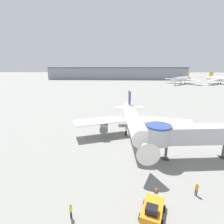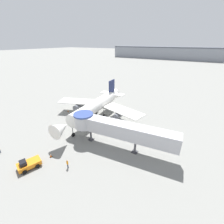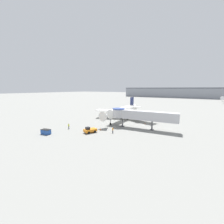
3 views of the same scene
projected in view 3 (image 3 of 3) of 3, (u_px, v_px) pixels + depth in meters
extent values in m
plane|color=gray|center=(121.00, 122.00, 57.36)|extent=(800.00, 800.00, 0.00)
cylinder|color=white|center=(122.00, 111.00, 59.54)|extent=(4.19, 18.51, 3.20)
cone|color=white|center=(106.00, 116.00, 49.10)|extent=(3.39, 3.69, 3.20)
cone|color=white|center=(132.00, 108.00, 68.35)|extent=(3.45, 4.96, 3.20)
cube|color=white|center=(109.00, 110.00, 65.19)|extent=(12.10, 8.06, 0.22)
cube|color=white|center=(141.00, 113.00, 58.01)|extent=(12.04, 7.03, 0.22)
cube|color=#141E4C|center=(132.00, 102.00, 67.70)|extent=(0.43, 3.48, 4.16)
cube|color=white|center=(132.00, 107.00, 68.47)|extent=(7.82, 2.84, 0.18)
cylinder|color=#565960|center=(110.00, 113.00, 64.01)|extent=(1.95, 3.56, 1.76)
cylinder|color=#565960|center=(138.00, 116.00, 57.73)|extent=(1.95, 3.56, 1.76)
cylinder|color=#4C4C51|center=(110.00, 121.00, 52.17)|extent=(0.18, 0.18, 1.84)
cylinder|color=black|center=(110.00, 124.00, 52.32)|extent=(0.31, 0.91, 0.90)
cylinder|color=#4C4C51|center=(121.00, 116.00, 62.61)|extent=(0.22, 0.22, 1.84)
cylinder|color=black|center=(121.00, 118.00, 62.76)|extent=(0.45, 0.92, 0.90)
cylinder|color=#4C4C51|center=(128.00, 116.00, 61.19)|extent=(0.22, 0.22, 1.84)
cylinder|color=black|center=(128.00, 119.00, 61.33)|extent=(0.45, 0.92, 0.90)
cube|color=#B7B7BC|center=(146.00, 116.00, 46.64)|extent=(19.23, 4.48, 2.80)
cylinder|color=#B7B7BC|center=(119.00, 113.00, 50.98)|extent=(3.90, 3.90, 2.80)
cylinder|color=navy|center=(119.00, 109.00, 50.74)|extent=(4.10, 4.10, 0.30)
cylinder|color=#56565B|center=(123.00, 122.00, 50.74)|extent=(0.44, 0.44, 2.95)
cube|color=#333338|center=(122.00, 126.00, 50.96)|extent=(1.10, 1.10, 0.12)
cylinder|color=#56565B|center=(152.00, 125.00, 46.22)|extent=(0.44, 0.44, 2.95)
cube|color=#333338|center=(152.00, 130.00, 46.44)|extent=(1.10, 1.10, 0.12)
cube|color=orange|center=(90.00, 130.00, 43.51)|extent=(3.09, 4.05, 0.75)
cube|color=black|center=(88.00, 128.00, 42.91)|extent=(1.46, 1.35, 0.68)
cylinder|color=black|center=(86.00, 131.00, 43.78)|extent=(0.54, 0.77, 0.70)
cylinder|color=black|center=(89.00, 133.00, 42.18)|extent=(0.54, 0.77, 0.70)
cylinder|color=black|center=(92.00, 130.00, 44.95)|extent=(0.54, 0.77, 0.70)
cylinder|color=black|center=(95.00, 132.00, 43.35)|extent=(0.54, 0.77, 0.70)
cube|color=#234C9E|center=(46.00, 132.00, 42.04)|extent=(2.74, 1.84, 1.30)
cube|color=black|center=(46.00, 130.00, 41.94)|extent=(2.91, 1.95, 0.08)
cube|color=black|center=(100.00, 130.00, 45.94)|extent=(0.45, 0.45, 0.04)
cone|color=orange|center=(100.00, 129.00, 45.88)|extent=(0.31, 0.31, 0.70)
cylinder|color=white|center=(100.00, 129.00, 45.87)|extent=(0.17, 0.17, 0.08)
cube|color=black|center=(145.00, 124.00, 53.64)|extent=(0.37, 0.37, 0.04)
cone|color=orange|center=(145.00, 123.00, 53.60)|extent=(0.26, 0.26, 0.58)
cylinder|color=white|center=(145.00, 123.00, 53.59)|extent=(0.14, 0.14, 0.07)
cube|color=black|center=(102.00, 118.00, 65.58)|extent=(0.39, 0.39, 0.04)
cone|color=orange|center=(102.00, 117.00, 65.53)|extent=(0.27, 0.27, 0.62)
cylinder|color=white|center=(102.00, 117.00, 65.52)|extent=(0.15, 0.15, 0.07)
cylinder|color=#1E2338|center=(69.00, 128.00, 47.45)|extent=(0.12, 0.12, 0.85)
cylinder|color=#1E2338|center=(69.00, 128.00, 47.59)|extent=(0.12, 0.12, 0.85)
cube|color=#D1E019|center=(69.00, 125.00, 47.40)|extent=(0.23, 0.35, 0.67)
sphere|color=tan|center=(69.00, 124.00, 47.33)|extent=(0.23, 0.23, 0.23)
cylinder|color=#1E2338|center=(113.00, 132.00, 43.14)|extent=(0.12, 0.12, 0.83)
cylinder|color=#1E2338|center=(113.00, 132.00, 43.01)|extent=(0.12, 0.12, 0.83)
cube|color=orange|center=(113.00, 129.00, 42.96)|extent=(0.37, 0.28, 0.65)
sphere|color=tan|center=(113.00, 128.00, 42.89)|extent=(0.22, 0.22, 0.22)
cone|color=silver|center=(224.00, 98.00, 126.03)|extent=(5.40, 5.43, 3.66)
cube|color=gray|center=(180.00, 93.00, 205.24)|extent=(154.98, 21.14, 12.58)
cube|color=#4C515B|center=(180.00, 88.00, 204.16)|extent=(154.98, 21.56, 1.20)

